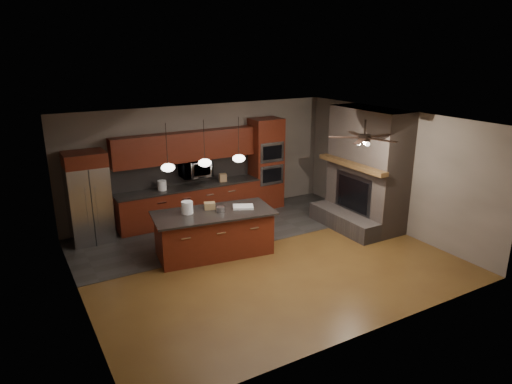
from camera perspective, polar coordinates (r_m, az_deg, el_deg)
ground at (r=9.42m, az=0.80°, el=-8.22°), size 7.00×7.00×0.00m
ceiling at (r=8.58m, az=0.88°, el=8.86°), size 7.00×6.00×0.02m
back_wall at (r=11.49m, az=-6.83°, el=3.85°), size 7.00×0.02×2.80m
right_wall at (r=11.04m, az=16.68°, el=2.66°), size 0.02×6.00×2.80m
left_wall at (r=7.82m, az=-21.86°, el=-3.95°), size 0.02×6.00×2.80m
slate_tile_patch at (r=10.88m, az=-4.05°, el=-4.60°), size 7.00×2.40×0.01m
fireplace_column at (r=11.02m, az=13.48°, el=2.34°), size 1.30×2.10×2.80m
back_cabinetry at (r=11.22m, az=-8.44°, el=0.77°), size 3.59×0.64×2.20m
oven_tower at (r=12.03m, az=1.26°, el=3.57°), size 0.80×0.63×2.38m
microwave at (r=11.19m, az=-7.59°, el=2.92°), size 0.73×0.41×0.50m
refrigerator at (r=10.49m, az=-20.21°, el=-0.68°), size 0.86×0.75×2.02m
kitchen_island at (r=9.46m, az=-5.26°, el=-5.10°), size 2.57×1.44×0.92m
white_bucket at (r=9.25m, az=-8.60°, el=-1.92°), size 0.26×0.26×0.25m
paint_can at (r=9.27m, az=-4.46°, el=-2.18°), size 0.19×0.19×0.11m
paint_tray at (r=9.50m, az=-1.62°, el=-1.86°), size 0.50×0.45×0.04m
cardboard_box at (r=9.46m, az=-5.81°, el=-1.72°), size 0.26×0.22×0.14m
counter_bucket at (r=10.93m, az=-11.66°, el=0.82°), size 0.26×0.26×0.23m
counter_box at (r=11.45m, az=-4.17°, el=1.80°), size 0.21×0.18×0.20m
pendant_left at (r=8.70m, az=-10.95°, el=3.04°), size 0.26×0.26×0.92m
pendant_center at (r=8.96m, az=-6.41°, el=3.67°), size 0.26×0.26×0.92m
pendant_right at (r=9.27m, az=-2.16°, el=4.24°), size 0.26×0.26×0.92m
ceiling_fan at (r=9.08m, az=13.39°, el=6.68°), size 1.27×1.33×0.41m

